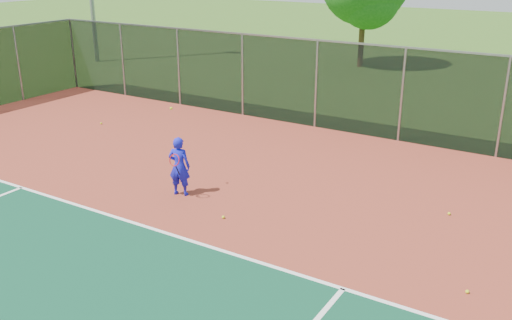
% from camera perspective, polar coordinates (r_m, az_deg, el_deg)
% --- Properties ---
extents(court_apron, '(30.00, 20.00, 0.02)m').
position_cam_1_polar(court_apron, '(10.76, -3.53, -12.24)').
color(court_apron, maroon).
rests_on(court_apron, ground).
extents(fence_back, '(30.00, 0.06, 3.03)m').
position_cam_1_polar(fence_back, '(18.66, 14.39, 6.42)').
color(fence_back, black).
rests_on(fence_back, court_apron).
extents(tennis_player, '(0.63, 0.67, 2.21)m').
position_cam_1_polar(tennis_player, '(14.23, -7.68, -0.61)').
color(tennis_player, '#1619CE').
rests_on(tennis_player, court_apron).
extents(practice_ball_0, '(0.07, 0.07, 0.07)m').
position_cam_1_polar(practice_ball_0, '(14.01, 18.75, -5.10)').
color(practice_ball_0, '#C4D719').
rests_on(practice_ball_0, court_apron).
extents(practice_ball_1, '(0.07, 0.07, 0.07)m').
position_cam_1_polar(practice_ball_1, '(11.09, 20.38, -12.24)').
color(practice_ball_1, '#C4D719').
rests_on(practice_ball_1, court_apron).
extents(practice_ball_2, '(0.07, 0.07, 0.07)m').
position_cam_1_polar(practice_ball_2, '(13.12, -3.29, -5.73)').
color(practice_ball_2, '#C4D719').
rests_on(practice_ball_2, court_apron).
extents(practice_ball_4, '(0.07, 0.07, 0.07)m').
position_cam_1_polar(practice_ball_4, '(21.00, -15.23, 3.56)').
color(practice_ball_4, '#C4D719').
rests_on(practice_ball_4, court_apron).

